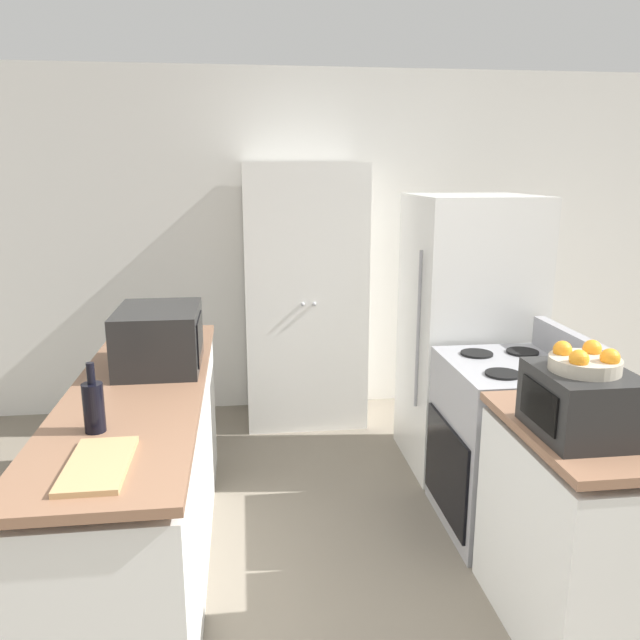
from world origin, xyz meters
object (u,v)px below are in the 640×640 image
microwave (159,338)px  toaster_oven (581,403)px  refrigerator (467,334)px  wine_bottle (94,406)px  fruit_bowl (585,361)px  stove (507,444)px  pantry_cabinet (304,296)px

microwave → toaster_oven: size_ratio=1.33×
refrigerator → toaster_oven: refrigerator is taller
toaster_oven → refrigerator: bearing=84.2°
toaster_oven → wine_bottle: bearing=172.1°
microwave → fruit_bowl: bearing=-32.0°
stove → wine_bottle: size_ratio=3.95×
microwave → fruit_bowl: (1.64, -1.03, 0.13)m
pantry_cabinet → refrigerator: pantry_cabinet is taller
stove → wine_bottle: 2.09m
stove → toaster_oven: (-0.13, -0.86, 0.57)m
microwave → toaster_oven: bearing=-32.0°
microwave → fruit_bowl: fruit_bowl is taller
pantry_cabinet → refrigerator: size_ratio=1.11×
stove → fruit_bowl: 1.14m
wine_bottle → fruit_bowl: bearing=-8.0°
refrigerator → wine_bottle: bearing=-144.8°
stove → fruit_bowl: (-0.13, -0.86, 0.73)m
stove → wine_bottle: wine_bottle is taller
pantry_cabinet → refrigerator: 1.27m
refrigerator → fruit_bowl: 1.67m
wine_bottle → pantry_cabinet: bearing=65.5°
microwave → toaster_oven: (1.64, -1.03, -0.03)m
refrigerator → microwave: size_ratio=3.34×
stove → fruit_bowl: size_ratio=4.21×
wine_bottle → toaster_oven: size_ratio=0.70×
pantry_cabinet → refrigerator: bearing=-41.8°
fruit_bowl → wine_bottle: bearing=172.0°
stove → toaster_oven: bearing=-98.5°
refrigerator → fruit_bowl: size_ratio=6.79×
stove → wine_bottle: (-1.92, -0.61, 0.55)m
pantry_cabinet → refrigerator: (0.95, -0.85, -0.10)m
microwave → wine_bottle: 0.79m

